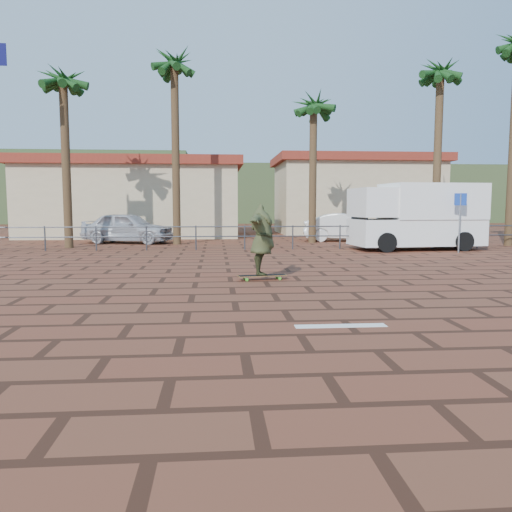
{
  "coord_description": "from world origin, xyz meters",
  "views": [
    {
      "loc": [
        -1.17,
        -8.49,
        1.83
      ],
      "look_at": [
        -0.37,
        1.54,
        0.8
      ],
      "focal_mm": 35.0,
      "sensor_mm": 36.0,
      "label": 1
    }
  ],
  "objects_px": {
    "campervan": "(417,215)",
    "car_white": "(345,227)",
    "skateboarder": "(262,240)",
    "car_silver": "(128,228)",
    "longboard": "(262,276)"
  },
  "relations": [
    {
      "from": "campervan",
      "to": "car_white",
      "type": "xyz_separation_m",
      "value": [
        -1.68,
        5.0,
        -0.72
      ]
    },
    {
      "from": "longboard",
      "to": "skateboarder",
      "type": "height_order",
      "value": "skateboarder"
    },
    {
      "from": "car_silver",
      "to": "car_white",
      "type": "xyz_separation_m",
      "value": [
        10.84,
        0.5,
        -0.05
      ]
    },
    {
      "from": "skateboarder",
      "to": "campervan",
      "type": "height_order",
      "value": "campervan"
    },
    {
      "from": "campervan",
      "to": "car_white",
      "type": "distance_m",
      "value": 5.32
    },
    {
      "from": "skateboarder",
      "to": "car_silver",
      "type": "xyz_separation_m",
      "value": [
        -5.37,
        12.42,
        -0.24
      ]
    },
    {
      "from": "car_white",
      "to": "longboard",
      "type": "bearing_deg",
      "value": 164.92
    },
    {
      "from": "skateboarder",
      "to": "car_white",
      "type": "bearing_deg",
      "value": -10.65
    },
    {
      "from": "car_silver",
      "to": "skateboarder",
      "type": "bearing_deg",
      "value": -139.48
    },
    {
      "from": "skateboarder",
      "to": "car_silver",
      "type": "height_order",
      "value": "skateboarder"
    },
    {
      "from": "skateboarder",
      "to": "campervan",
      "type": "xyz_separation_m",
      "value": [
        7.14,
        7.92,
        0.44
      ]
    },
    {
      "from": "longboard",
      "to": "car_silver",
      "type": "bearing_deg",
      "value": 104.06
    },
    {
      "from": "skateboarder",
      "to": "campervan",
      "type": "bearing_deg",
      "value": -29.76
    },
    {
      "from": "car_silver",
      "to": "car_white",
      "type": "relative_size",
      "value": 1.03
    },
    {
      "from": "skateboarder",
      "to": "car_silver",
      "type": "distance_m",
      "value": 13.53
    }
  ]
}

